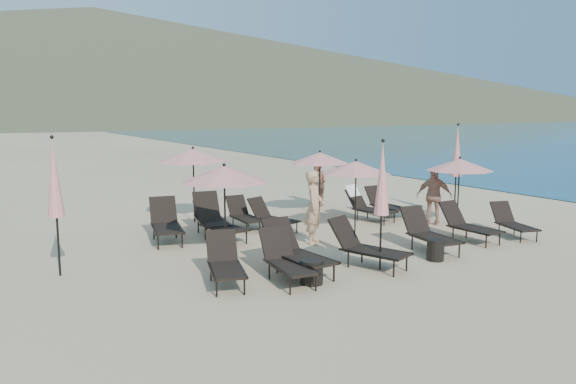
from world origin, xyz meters
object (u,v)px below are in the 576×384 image
lounger_6 (166,222)px  umbrella_open_3 (193,155)px  lounger_7 (211,216)px  umbrella_open_4 (320,158)px  beachgoer_a (314,207)px  lounger_11 (385,203)px  lounger_2 (296,250)px  lounger_13 (219,222)px  lounger_12 (366,246)px  lounger_0 (225,262)px  beachgoer_c (434,196)px  lounger_9 (272,216)px  lounger_5 (512,222)px  umbrella_open_2 (460,165)px  umbrella_closed_1 (457,152)px  side_table_0 (312,272)px  beachgoer_b (318,183)px  umbrella_closed_0 (382,180)px  lounger_4 (468,224)px  side_table_1 (435,250)px  lounger_1 (286,259)px  lounger_10 (367,204)px  umbrella_open_1 (356,167)px  lounger_8 (244,214)px  lounger_3 (428,232)px  umbrella_open_0 (224,174)px  umbrella_closed_2 (54,179)px

lounger_6 → umbrella_open_3: 2.80m
lounger_7 → umbrella_open_4: umbrella_open_4 is taller
beachgoer_a → lounger_11: bearing=-19.4°
lounger_2 → umbrella_open_4: umbrella_open_4 is taller
lounger_7 → lounger_13: bearing=-84.2°
lounger_11 → lounger_12: lounger_12 is taller
lounger_0 → lounger_7: 4.34m
beachgoer_c → lounger_9: bearing=23.9°
beachgoer_c → lounger_2: bearing=64.6°
lounger_5 → umbrella_open_2: umbrella_open_2 is taller
lounger_2 → umbrella_closed_1: umbrella_closed_1 is taller
side_table_0 → beachgoer_b: 8.70m
lounger_13 → lounger_0: bearing=-122.4°
lounger_0 → side_table_0: (1.41, -0.86, -0.20)m
umbrella_open_4 → umbrella_closed_0: (-2.33, -5.64, 0.09)m
lounger_4 → side_table_1: (-2.07, -0.91, -0.20)m
umbrella_closed_1 → lounger_1: bearing=-158.8°
lounger_1 → umbrella_open_4: 7.01m
side_table_1 → lounger_5: bearing=10.4°
lounger_4 → lounger_12: 3.74m
umbrella_open_3 → lounger_10: bearing=-27.9°
lounger_12 → beachgoer_c: beachgoer_c is taller
side_table_0 → beachgoer_b: (4.96, 7.13, 0.56)m
lounger_1 → lounger_7: bearing=92.8°
lounger_6 → lounger_0: bearing=-80.0°
lounger_1 → umbrella_open_1: size_ratio=0.85×
side_table_0 → beachgoer_b: size_ratio=0.29×
lounger_8 → lounger_2: bearing=-100.7°
lounger_2 → lounger_8: bearing=72.6°
lounger_13 → umbrella_open_2: 6.85m
umbrella_closed_1 → beachgoer_a: 5.99m
lounger_12 → beachgoer_b: beachgoer_b is taller
beachgoer_b → umbrella_open_1: bearing=-20.9°
lounger_3 → umbrella_open_1: umbrella_open_1 is taller
lounger_6 → beachgoer_b: beachgoer_b is taller
lounger_13 → beachgoer_c: 6.22m
lounger_1 → lounger_2: (0.43, 0.32, 0.04)m
umbrella_open_0 → beachgoer_b: bearing=39.4°
lounger_11 → side_table_1: (-2.45, -4.52, -0.18)m
beachgoer_a → umbrella_closed_1: bearing=-36.6°
lounger_11 → lounger_12: bearing=-134.1°
lounger_1 → lounger_3: size_ratio=0.98×
lounger_9 → umbrella_open_1: size_ratio=0.80×
lounger_1 → lounger_5: size_ratio=1.09×
lounger_8 → beachgoer_c: (4.89, -2.35, 0.44)m
umbrella_closed_0 → umbrella_closed_1: bearing=30.1°
lounger_5 → lounger_2: bearing=-162.9°
umbrella_open_2 → umbrella_open_3: (-6.13, 4.41, 0.21)m
umbrella_closed_2 → side_table_0: size_ratio=6.10×
lounger_2 → lounger_3: 3.61m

